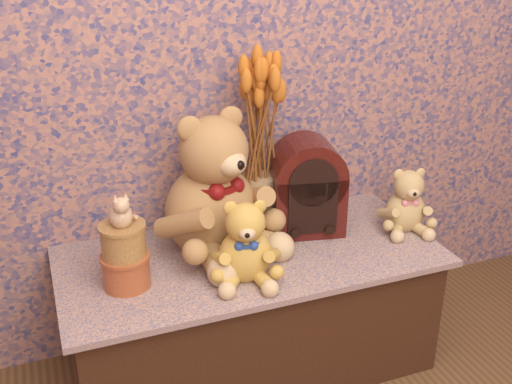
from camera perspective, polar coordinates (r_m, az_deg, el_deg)
display_shelf at (r=2.14m, az=-0.49°, el=-10.88°), size 1.24×0.58×0.45m
teddy_large at (r=1.96m, az=-4.27°, el=1.48°), size 0.54×0.58×0.50m
teddy_medium at (r=1.83m, az=-1.01°, el=-4.08°), size 0.28×0.31×0.27m
teddy_small at (r=2.19m, az=13.75°, el=-0.37°), size 0.24×0.27×0.24m
cathedral_radio at (r=2.10m, az=4.74°, el=0.64°), size 0.27×0.22×0.34m
ceramic_vase at (r=2.12m, az=0.21°, el=-1.08°), size 0.14×0.14×0.20m
dried_stalks at (r=2.01m, az=0.22°, el=6.38°), size 0.23×0.23×0.37m
biscuit_tin_lower at (r=1.87m, az=-11.93°, el=-7.16°), size 0.17×0.17×0.10m
biscuit_tin_upper at (r=1.82m, az=-12.20°, el=-4.45°), size 0.15×0.15×0.10m
cat_figurine at (r=1.77m, az=-12.49°, el=-1.46°), size 0.08×0.09×0.11m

